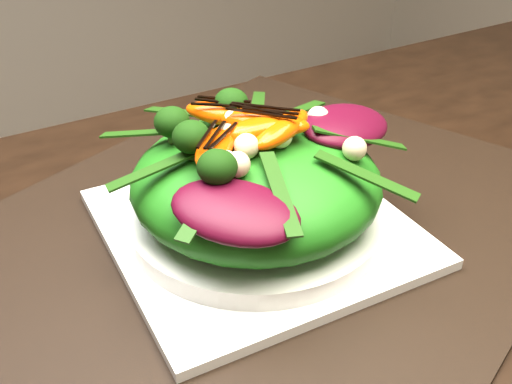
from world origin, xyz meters
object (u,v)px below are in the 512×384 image
placemat (256,234)px  orange_segment (223,121)px  salad_bowl (256,215)px  lettuce_mound (256,181)px  plate_base (256,227)px

placemat → orange_segment: 0.10m
salad_bowl → lettuce_mound: lettuce_mound is taller
salad_bowl → orange_segment: size_ratio=3.46×
lettuce_mound → placemat: bearing=116.6°
placemat → plate_base: bearing=-63.4°
placemat → lettuce_mound: 0.05m
placemat → lettuce_mound: lettuce_mound is taller
lettuce_mound → salad_bowl: bearing=0.0°
plate_base → lettuce_mound: (0.00, 0.00, 0.05)m
placemat → salad_bowl: bearing=-63.4°
plate_base → orange_segment: size_ratio=3.86×
placemat → salad_bowl: (0.00, -0.00, 0.02)m
placemat → plate_base: 0.01m
placemat → plate_base: plate_base is taller
lettuce_mound → plate_base: bearing=0.0°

